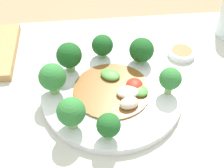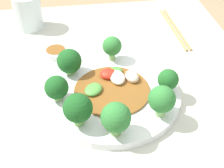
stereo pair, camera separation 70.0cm
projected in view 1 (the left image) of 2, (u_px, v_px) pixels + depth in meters
name	position (u px, v px, depth m)	size (l,w,h in m)	color
plate	(112.00, 94.00, 0.67)	(0.30, 0.30, 0.02)	silver
broccoli_south	(103.00, 45.00, 0.72)	(0.05, 0.05, 0.06)	#89B76B
broccoli_west	(170.00, 79.00, 0.63)	(0.05, 0.05, 0.06)	#89B76B
broccoli_southwest	(142.00, 50.00, 0.70)	(0.06, 0.06, 0.06)	#7AAD5B
broccoli_east	(52.00, 77.00, 0.63)	(0.06, 0.06, 0.07)	#70A356
broccoli_northeast	(71.00, 112.00, 0.57)	(0.05, 0.05, 0.07)	#89B76B
broccoli_north	(109.00, 126.00, 0.55)	(0.04, 0.04, 0.06)	#89B76B
broccoli_southeast	(69.00, 56.00, 0.68)	(0.06, 0.06, 0.07)	#70A356
stirfry_center	(120.00, 89.00, 0.65)	(0.16, 0.16, 0.02)	brown
sauce_dish	(181.00, 52.00, 0.77)	(0.07, 0.07, 0.02)	silver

